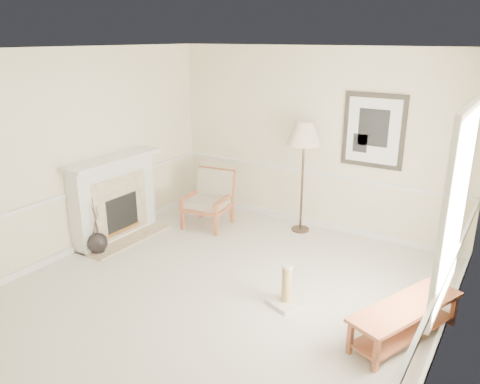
% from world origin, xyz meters
% --- Properties ---
extents(ground, '(5.50, 5.50, 0.00)m').
position_xyz_m(ground, '(0.00, 0.00, 0.00)').
color(ground, silver).
rests_on(ground, ground).
extents(room, '(5.04, 5.54, 2.92)m').
position_xyz_m(room, '(0.14, 0.08, 1.87)').
color(room, beige).
rests_on(room, ground).
extents(fireplace, '(0.64, 1.64, 1.31)m').
position_xyz_m(fireplace, '(-2.34, 0.60, 0.64)').
color(fireplace, white).
rests_on(fireplace, ground).
extents(floor_vase, '(0.30, 0.30, 0.86)m').
position_xyz_m(floor_vase, '(-2.15, 0.03, 0.16)').
color(floor_vase, black).
rests_on(floor_vase, ground).
extents(armchair, '(0.79, 0.83, 0.92)m').
position_xyz_m(armchair, '(-1.42, 1.85, 0.50)').
color(armchair, '#964F30').
rests_on(armchair, ground).
extents(floor_lamp, '(0.73, 0.73, 1.79)m').
position_xyz_m(floor_lamp, '(-0.02, 2.40, 1.56)').
color(floor_lamp, black).
rests_on(floor_lamp, ground).
extents(bench, '(0.92, 1.47, 0.40)m').
position_xyz_m(bench, '(2.15, 0.35, 0.27)').
color(bench, '#964F30').
rests_on(bench, ground).
extents(scratching_post, '(0.47, 0.47, 0.52)m').
position_xyz_m(scratching_post, '(0.81, 0.28, 0.16)').
color(scratching_post, white).
rests_on(scratching_post, ground).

